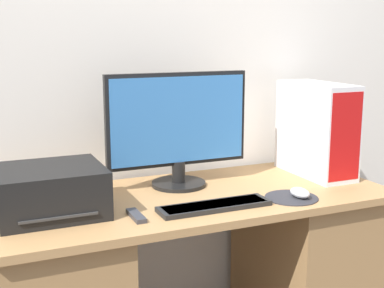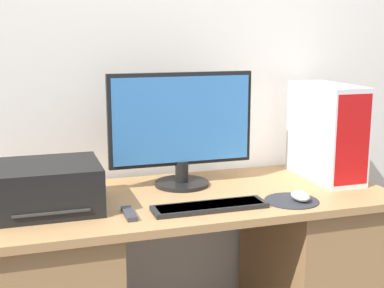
{
  "view_description": "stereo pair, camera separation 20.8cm",
  "coord_description": "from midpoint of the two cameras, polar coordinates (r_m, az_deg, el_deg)",
  "views": [
    {
      "loc": [
        -0.82,
        -1.54,
        1.36
      ],
      "look_at": [
        -0.01,
        0.34,
        0.93
      ],
      "focal_mm": 50.0,
      "sensor_mm": 36.0,
      "label": 1
    },
    {
      "loc": [
        -0.63,
        -1.61,
        1.36
      ],
      "look_at": [
        -0.01,
        0.34,
        0.93
      ],
      "focal_mm": 50.0,
      "sensor_mm": 36.0,
      "label": 2
    }
  ],
  "objects": [
    {
      "name": "wall_back",
      "position": [
        2.41,
        -0.17,
        11.54
      ],
      "size": [
        6.4,
        0.05,
        2.7
      ],
      "color": "white",
      "rests_on": "ground_plane"
    },
    {
      "name": "desk",
      "position": [
        2.27,
        2.91,
        -13.95
      ],
      "size": [
        1.57,
        0.67,
        0.73
      ],
      "color": "tan",
      "rests_on": "ground_plane"
    },
    {
      "name": "monitor",
      "position": [
        2.21,
        1.56,
        1.93
      ],
      "size": [
        0.61,
        0.23,
        0.48
      ],
      "color": "black",
      "rests_on": "desk"
    },
    {
      "name": "keyboard",
      "position": [
        1.97,
        4.98,
        -6.7
      ],
      "size": [
        0.43,
        0.11,
        0.02
      ],
      "color": "black",
      "rests_on": "desk"
    },
    {
      "name": "mousepad",
      "position": [
        2.11,
        13.4,
        -5.95
      ],
      "size": [
        0.21,
        0.21,
        0.0
      ],
      "color": "#2D2D33",
      "rests_on": "desk"
    },
    {
      "name": "mouse",
      "position": [
        2.1,
        14.29,
        -5.44
      ],
      "size": [
        0.06,
        0.1,
        0.04
      ],
      "color": "silver",
      "rests_on": "mousepad"
    },
    {
      "name": "computer_tower",
      "position": [
        2.43,
        16.57,
        1.23
      ],
      "size": [
        0.17,
        0.4,
        0.42
      ],
      "color": "white",
      "rests_on": "desk"
    },
    {
      "name": "printer",
      "position": [
        1.98,
        -12.19,
        -4.54
      ],
      "size": [
        0.37,
        0.33,
        0.17
      ],
      "color": "black",
      "rests_on": "desk"
    },
    {
      "name": "remote_control",
      "position": [
        1.9,
        -3.59,
        -7.48
      ],
      "size": [
        0.04,
        0.14,
        0.02
      ],
      "color": "#38383D",
      "rests_on": "desk"
    }
  ]
}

